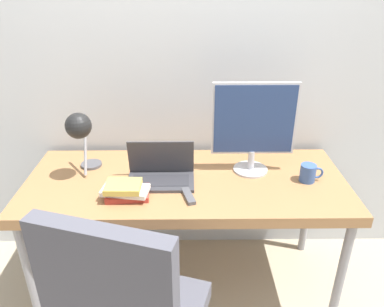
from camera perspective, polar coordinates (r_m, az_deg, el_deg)
name	(u,v)px	position (r m, az deg, el deg)	size (l,w,h in m)	color
wall_back	(185,67)	(2.32, -1.00, 13.00)	(8.00, 0.05, 2.60)	silver
desk	(186,189)	(2.14, -0.93, -5.36)	(1.79, 0.75, 0.77)	#996B42
laptop	(161,173)	(2.08, -4.77, -3.03)	(0.37, 0.21, 0.22)	#38383D
monitor	(254,124)	(2.10, 9.40, 4.40)	(0.47, 0.20, 0.53)	#B7B7BC
desk_lamp	(80,130)	(2.09, -16.74, 3.48)	(0.14, 0.27, 0.39)	#4C4C51
book_stack	(126,190)	(1.96, -10.08, -5.57)	(0.25, 0.17, 0.09)	#B2382D
tv_remote	(188,196)	(1.94, -0.55, -6.49)	(0.08, 0.15, 0.02)	#4C4C51
mug	(308,173)	(2.16, 17.32, -2.85)	(0.13, 0.09, 0.10)	#385693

